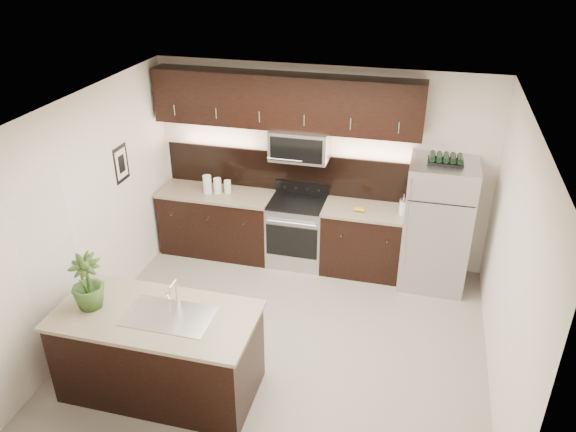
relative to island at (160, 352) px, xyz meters
name	(u,v)px	position (x,y,z in m)	size (l,w,h in m)	color
ground	(284,339)	(1.00, 1.04, -0.47)	(4.50, 4.50, 0.00)	gray
room_walls	(271,208)	(0.89, 1.00, 1.22)	(4.52, 4.02, 2.71)	silver
counter_run	(283,230)	(0.54, 2.73, 0.00)	(3.51, 0.65, 0.94)	black
upper_fixtures	(287,110)	(0.57, 2.88, 1.67)	(3.49, 0.40, 1.66)	black
island	(160,352)	(0.00, 0.00, 0.00)	(1.96, 0.96, 0.94)	black
sink_faucet	(169,314)	(0.15, 0.01, 0.48)	(0.84, 0.50, 0.28)	silver
refrigerator	(437,225)	(2.59, 2.67, 0.38)	(0.82, 0.74, 1.70)	#B2B2B7
wine_rack	(446,159)	(2.59, 2.67, 1.28)	(0.42, 0.26, 0.10)	black
plant	(87,282)	(-0.65, -0.04, 0.75)	(0.31, 0.31, 0.56)	#314F1F
canisters	(215,185)	(-0.41, 2.71, 0.58)	(0.37, 0.18, 0.26)	silver
french_press	(403,207)	(2.14, 2.68, 0.57)	(0.10, 0.10, 0.28)	silver
bananas	(356,209)	(1.56, 2.65, 0.49)	(0.16, 0.13, 0.05)	gold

